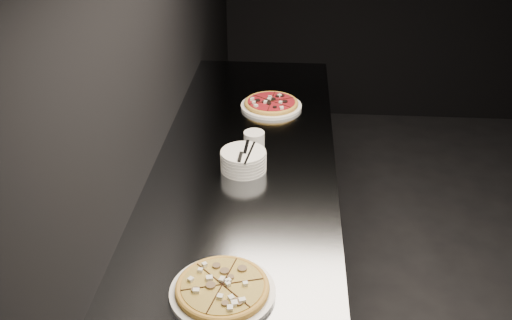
# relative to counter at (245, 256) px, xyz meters

# --- Properties ---
(wall_left) EXTENTS (0.02, 5.00, 2.80)m
(wall_left) POSITION_rel_counter_xyz_m (-0.37, 0.00, 0.94)
(wall_left) COLOR black
(wall_left) RESTS_ON floor
(counter) EXTENTS (0.74, 2.44, 0.92)m
(counter) POSITION_rel_counter_xyz_m (0.00, 0.00, 0.00)
(counter) COLOR slate
(counter) RESTS_ON floor
(pizza_mushroom) EXTENTS (0.34, 0.34, 0.04)m
(pizza_mushroom) POSITION_rel_counter_xyz_m (0.00, -0.73, 0.48)
(pizza_mushroom) COLOR white
(pizza_mushroom) RESTS_ON counter
(pizza_tomato) EXTENTS (0.35, 0.35, 0.03)m
(pizza_tomato) POSITION_rel_counter_xyz_m (0.08, 0.59, 0.48)
(pizza_tomato) COLOR white
(pizza_tomato) RESTS_ON counter
(plate_stack) EXTENTS (0.18, 0.18, 0.08)m
(plate_stack) POSITION_rel_counter_xyz_m (-0.00, -0.01, 0.50)
(plate_stack) COLOR white
(plate_stack) RESTS_ON counter
(cutlery) EXTENTS (0.08, 0.19, 0.01)m
(cutlery) POSITION_rel_counter_xyz_m (0.01, -0.03, 0.54)
(cutlery) COLOR silver
(cutlery) RESTS_ON plate_stack
(ramekin) EXTENTS (0.09, 0.09, 0.08)m
(ramekin) POSITION_rel_counter_xyz_m (0.03, 0.16, 0.50)
(ramekin) COLOR silver
(ramekin) RESTS_ON counter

